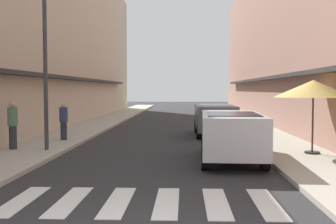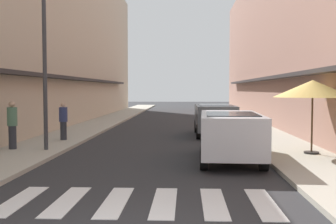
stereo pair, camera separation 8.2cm
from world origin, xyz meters
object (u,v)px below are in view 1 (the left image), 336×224
at_px(street_lamp, 51,51).
at_px(pedestrian_walking_near, 13,124).
at_px(cafe_umbrella, 313,89).
at_px(parked_car_near, 232,131).
at_px(parked_car_mid, 215,116).
at_px(pedestrian_walking_far, 64,120).

height_order(street_lamp, pedestrian_walking_near, street_lamp).
height_order(cafe_umbrella, pedestrian_walking_near, cafe_umbrella).
bearing_deg(cafe_umbrella, street_lamp, 176.88).
distance_m(parked_car_near, parked_car_mid, 6.92).
relative_size(parked_car_mid, pedestrian_walking_near, 2.46).
xyz_separation_m(street_lamp, pedestrian_walking_near, (-1.39, 0.07, -2.47)).
xyz_separation_m(cafe_umbrella, pedestrian_walking_near, (-10.04, 0.55, -1.20)).
bearing_deg(parked_car_near, pedestrian_walking_near, 168.62).
bearing_deg(pedestrian_walking_far, street_lamp, 33.68).
height_order(street_lamp, cafe_umbrella, street_lamp).
bearing_deg(pedestrian_walking_near, pedestrian_walking_far, 178.97).
bearing_deg(pedestrian_walking_near, street_lamp, 106.30).
distance_m(pedestrian_walking_near, pedestrian_walking_far, 2.82).
bearing_deg(parked_car_mid, cafe_umbrella, -65.75).
bearing_deg(street_lamp, parked_car_near, -13.26).
distance_m(parked_car_mid, street_lamp, 8.51).
xyz_separation_m(parked_car_mid, cafe_umbrella, (2.70, -5.99, 1.27)).
xyz_separation_m(parked_car_mid, street_lamp, (-5.96, -5.52, 2.55)).
distance_m(parked_car_mid, pedestrian_walking_far, 6.95).
height_order(parked_car_near, cafe_umbrella, cafe_umbrella).
height_order(parked_car_near, street_lamp, street_lamp).
height_order(parked_car_mid, street_lamp, street_lamp).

